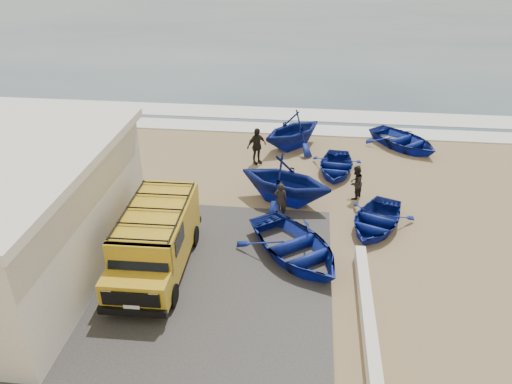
{
  "coord_description": "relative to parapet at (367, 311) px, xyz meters",
  "views": [
    {
      "loc": [
        2.99,
        -14.61,
        10.56
      ],
      "look_at": [
        1.07,
        2.29,
        1.2
      ],
      "focal_mm": 35.0,
      "sensor_mm": 36.0,
      "label": 1
    }
  ],
  "objects": [
    {
      "name": "surf_wash",
      "position": [
        -5.0,
        17.5,
        -0.26
      ],
      "size": [
        180.0,
        2.2,
        0.04
      ],
      "primitive_type": "cube",
      "color": "white",
      "rests_on": "ground"
    },
    {
      "name": "van",
      "position": [
        -6.89,
        1.71,
        0.93
      ],
      "size": [
        2.21,
        5.27,
        2.24
      ],
      "rotation": [
        0.0,
        0.0,
        0.02
      ],
      "color": "gold",
      "rests_on": "ground"
    },
    {
      "name": "fisherman_front",
      "position": [
        -2.98,
        5.57,
        0.47
      ],
      "size": [
        0.54,
        0.36,
        1.49
      ],
      "primitive_type": "imported",
      "rotation": [
        0.0,
        0.0,
        3.14
      ],
      "color": "black",
      "rests_on": "ground"
    },
    {
      "name": "fisherman_back",
      "position": [
        -4.47,
        10.38,
        0.64
      ],
      "size": [
        1.1,
        1.03,
        1.82
      ],
      "primitive_type": "imported",
      "rotation": [
        0.0,
        0.0,
        0.7
      ],
      "color": "black",
      "rests_on": "ground"
    },
    {
      "name": "parapet",
      "position": [
        0.0,
        0.0,
        0.0
      ],
      "size": [
        0.35,
        6.0,
        0.55
      ],
      "primitive_type": "cube",
      "color": "silver",
      "rests_on": "ground"
    },
    {
      "name": "ground",
      "position": [
        -5.0,
        3.0,
        -0.28
      ],
      "size": [
        160.0,
        160.0,
        0.0
      ],
      "primitive_type": "plane",
      "color": "#907853"
    },
    {
      "name": "ocean",
      "position": [
        -5.0,
        59.0,
        -0.27
      ],
      "size": [
        180.0,
        88.0,
        0.01
      ],
      "primitive_type": "cube",
      "color": "#385166",
      "rests_on": "ground"
    },
    {
      "name": "surf_line",
      "position": [
        -5.0,
        15.0,
        -0.25
      ],
      "size": [
        180.0,
        1.6,
        0.06
      ],
      "primitive_type": "cube",
      "color": "white",
      "rests_on": "ground"
    },
    {
      "name": "boat_far_right",
      "position": [
        2.93,
        13.13,
        0.14
      ],
      "size": [
        4.76,
        4.86,
        0.82
      ],
      "primitive_type": "imported",
      "rotation": [
        0.0,
        0.0,
        0.72
      ],
      "color": "navy",
      "rests_on": "ground"
    },
    {
      "name": "boat_far_left",
      "position": [
        -2.84,
        12.52,
        0.71
      ],
      "size": [
        4.9,
        4.93,
        1.97
      ],
      "primitive_type": "imported",
      "rotation": [
        0.0,
        0.0,
        -0.74
      ],
      "color": "navy",
      "rests_on": "ground"
    },
    {
      "name": "fisherman_middle",
      "position": [
        0.08,
        7.4,
        0.47
      ],
      "size": [
        0.86,
        0.91,
        1.49
      ],
      "primitive_type": "imported",
      "rotation": [
        0.0,
        0.0,
        -2.11
      ],
      "color": "black",
      "rests_on": "ground"
    },
    {
      "name": "boat_near_right",
      "position": [
        0.74,
        5.08,
        0.09
      ],
      "size": [
        3.66,
        4.22,
        0.73
      ],
      "primitive_type": "imported",
      "rotation": [
        0.0,
        0.0,
        -0.38
      ],
      "color": "navy",
      "rests_on": "ground"
    },
    {
      "name": "boat_near_left",
      "position": [
        -2.26,
        2.83,
        0.19
      ],
      "size": [
        5.2,
        5.46,
        0.92
      ],
      "primitive_type": "imported",
      "rotation": [
        0.0,
        0.0,
        0.64
      ],
      "color": "navy",
      "rests_on": "ground"
    },
    {
      "name": "boat_mid_left",
      "position": [
        -2.87,
        6.75,
        0.78
      ],
      "size": [
        5.0,
        4.69,
        2.12
      ],
      "primitive_type": "imported",
      "rotation": [
        0.0,
        0.0,
        1.2
      ],
      "color": "navy",
      "rests_on": "ground"
    },
    {
      "name": "boat_mid_right",
      "position": [
        -0.67,
        9.78,
        0.07
      ],
      "size": [
        2.7,
        3.56,
        0.69
      ],
      "primitive_type": "imported",
      "rotation": [
        0.0,
        0.0,
        -0.1
      ],
      "color": "navy",
      "rests_on": "ground"
    },
    {
      "name": "slab",
      "position": [
        -7.0,
        1.0,
        -0.25
      ],
      "size": [
        12.0,
        10.0,
        0.05
      ],
      "primitive_type": "cube",
      "color": "#3C3937",
      "rests_on": "ground"
    }
  ]
}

